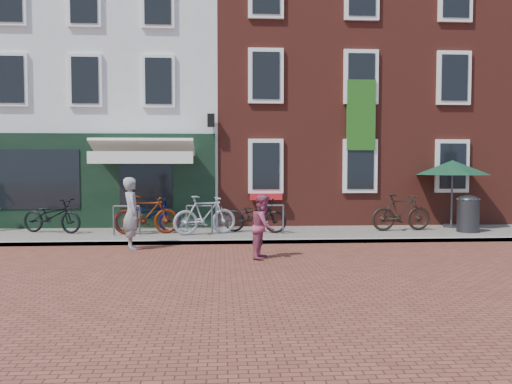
{
  "coord_description": "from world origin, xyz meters",
  "views": [
    {
      "loc": [
        -0.86,
        -13.21,
        2.04
      ],
      "look_at": [
        0.05,
        0.74,
        1.3
      ],
      "focal_mm": 36.34,
      "sensor_mm": 36.0,
      "label": 1
    }
  ],
  "objects": [
    {
      "name": "parasol",
      "position": [
        6.26,
        2.4,
        2.04
      ],
      "size": [
        2.33,
        2.33,
        2.18
      ],
      "color": "#4C4C4F",
      "rests_on": "sidewalk"
    },
    {
      "name": "bicycle_3",
      "position": [
        -1.35,
        1.2,
        0.64
      ],
      "size": [
        1.87,
        1.05,
        1.08
      ],
      "primitive_type": "imported",
      "rotation": [
        0.0,
        0.0,
        1.89
      ],
      "color": "gray",
      "rests_on": "sidewalk"
    },
    {
      "name": "building_brick_right",
      "position": [
        8.0,
        7.0,
        5.0
      ],
      "size": [
        6.0,
        8.0,
        10.0
      ],
      "primitive_type": "cube",
      "color": "maroon",
      "rests_on": "ground"
    },
    {
      "name": "building_stucco",
      "position": [
        -5.0,
        7.0,
        4.5
      ],
      "size": [
        8.0,
        8.0,
        9.0
      ],
      "primitive_type": "cube",
      "color": "silver",
      "rests_on": "ground"
    },
    {
      "name": "bicycle_1",
      "position": [
        -2.99,
        1.39,
        0.64
      ],
      "size": [
        1.85,
        0.75,
        1.08
      ],
      "primitive_type": "imported",
      "rotation": [
        0.0,
        0.0,
        1.71
      ],
      "color": "#561A06",
      "rests_on": "sidewalk"
    },
    {
      "name": "woman",
      "position": [
        -3.05,
        -0.62,
        0.87
      ],
      "size": [
        0.6,
        0.74,
        1.74
      ],
      "primitive_type": "imported",
      "rotation": [
        0.0,
        0.0,
        1.91
      ],
      "color": "gray",
      "rests_on": "ground"
    },
    {
      "name": "litter_bin",
      "position": [
        6.22,
        1.23,
        0.69
      ],
      "size": [
        0.62,
        0.62,
        1.14
      ],
      "color": "#2E2E30",
      "rests_on": "sidewalk"
    },
    {
      "name": "bicycle_5",
      "position": [
        4.39,
        1.64,
        0.64
      ],
      "size": [
        1.84,
        0.68,
        1.08
      ],
      "primitive_type": "imported",
      "rotation": [
        0.0,
        0.0,
        1.67
      ],
      "color": "black",
      "rests_on": "sidewalk"
    },
    {
      "name": "bicycle_4",
      "position": [
        0.06,
        1.56,
        0.59
      ],
      "size": [
        1.96,
        1.18,
        0.97
      ],
      "primitive_type": "imported",
      "rotation": [
        0.0,
        0.0,
        1.26
      ],
      "color": "black",
      "rests_on": "sidewalk"
    },
    {
      "name": "sidewalk",
      "position": [
        1.0,
        1.5,
        0.05
      ],
      "size": [
        24.0,
        3.0,
        0.1
      ],
      "primitive_type": "cube",
      "color": "slate",
      "rests_on": "ground"
    },
    {
      "name": "boy",
      "position": [
        0.03,
        -2.03,
        0.7
      ],
      "size": [
        0.69,
        0.8,
        1.4
      ],
      "primitive_type": "imported",
      "rotation": [
        0.0,
        0.0,
        1.3
      ],
      "color": "#933B55",
      "rests_on": "ground"
    },
    {
      "name": "building_brick_mid",
      "position": [
        2.0,
        7.0,
        5.0
      ],
      "size": [
        6.0,
        8.0,
        10.0
      ],
      "primitive_type": "cube",
      "color": "maroon",
      "rests_on": "ground"
    },
    {
      "name": "bicycle_0",
      "position": [
        -5.71,
        1.82,
        0.59
      ],
      "size": [
        1.96,
        1.19,
        0.97
      ],
      "primitive_type": "imported",
      "rotation": [
        0.0,
        0.0,
        1.25
      ],
      "color": "black",
      "rests_on": "sidewalk"
    },
    {
      "name": "ground",
      "position": [
        0.0,
        0.0,
        0.0
      ],
      "size": [
        80.0,
        80.0,
        0.0
      ],
      "primitive_type": "plane",
      "color": "brown"
    },
    {
      "name": "bicycle_2",
      "position": [
        -2.99,
        1.75,
        0.59
      ],
      "size": [
        1.91,
        0.81,
        0.97
      ],
      "primitive_type": "imported",
      "rotation": [
        0.0,
        0.0,
        1.66
      ],
      "color": "#07044D",
      "rests_on": "sidewalk"
    }
  ]
}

